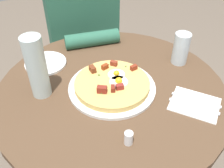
% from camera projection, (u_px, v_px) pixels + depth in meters
% --- Properties ---
extents(dining_table, '(0.90, 0.90, 0.72)m').
position_uv_depth(dining_table, '(112.00, 117.00, 1.12)').
color(dining_table, brown).
rests_on(dining_table, ground_plane).
extents(person_seated, '(0.38, 0.46, 1.14)m').
position_uv_depth(person_seated, '(84.00, 52.00, 1.60)').
color(person_seated, '#2D2D33').
rests_on(person_seated, ground_plane).
extents(pizza_plate, '(0.34, 0.34, 0.01)m').
position_uv_depth(pizza_plate, '(113.00, 87.00, 1.01)').
color(pizza_plate, white).
rests_on(pizza_plate, dining_table).
extents(breakfast_pizza, '(0.29, 0.29, 0.05)m').
position_uv_depth(breakfast_pizza, '(113.00, 83.00, 1.00)').
color(breakfast_pizza, '#DCB35E').
rests_on(breakfast_pizza, pizza_plate).
extents(bread_plate, '(0.18, 0.18, 0.01)m').
position_uv_depth(bread_plate, '(46.00, 63.00, 1.13)').
color(bread_plate, white).
rests_on(bread_plate, dining_table).
extents(napkin, '(0.22, 0.22, 0.00)m').
position_uv_depth(napkin, '(195.00, 104.00, 0.94)').
color(napkin, white).
rests_on(napkin, dining_table).
extents(fork, '(0.14, 0.13, 0.00)m').
position_uv_depth(fork, '(194.00, 106.00, 0.92)').
color(fork, silver).
rests_on(fork, napkin).
extents(knife, '(0.14, 0.13, 0.00)m').
position_uv_depth(knife, '(196.00, 100.00, 0.95)').
color(knife, silver).
rests_on(knife, napkin).
extents(water_glass, '(0.07, 0.07, 0.14)m').
position_uv_depth(water_glass, '(181.00, 49.00, 1.10)').
color(water_glass, silver).
rests_on(water_glass, dining_table).
extents(water_bottle, '(0.07, 0.07, 0.24)m').
position_uv_depth(water_bottle, '(37.00, 67.00, 0.91)').
color(water_bottle, silver).
rests_on(water_bottle, dining_table).
extents(salt_shaker, '(0.03, 0.03, 0.05)m').
position_uv_depth(salt_shaker, '(129.00, 138.00, 0.79)').
color(salt_shaker, white).
rests_on(salt_shaker, dining_table).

